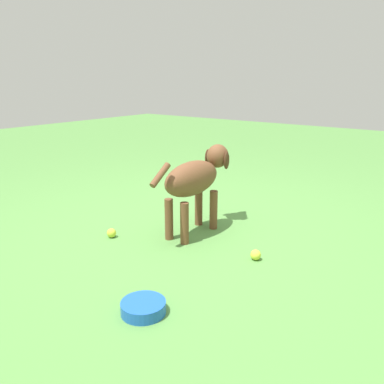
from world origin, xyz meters
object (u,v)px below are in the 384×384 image
(water_bowl, at_px, (143,307))
(dog, at_px, (196,178))
(tennis_ball_1, at_px, (112,233))
(tennis_ball_0, at_px, (256,255))

(water_bowl, bearing_deg, dog, -157.15)
(tennis_ball_1, bearing_deg, tennis_ball_0, 106.54)
(tennis_ball_0, relative_size, tennis_ball_1, 1.00)
(dog, relative_size, water_bowl, 4.13)
(dog, xyz_separation_m, water_bowl, (1.01, 0.43, -0.38))
(dog, distance_m, water_bowl, 1.16)
(dog, xyz_separation_m, tennis_ball_1, (0.46, -0.41, -0.37))
(dog, bearing_deg, water_bowl, -157.57)
(tennis_ball_0, bearing_deg, tennis_ball_1, -73.46)
(dog, bearing_deg, tennis_ball_0, -106.00)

